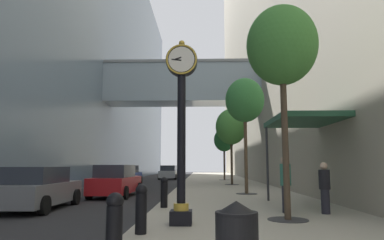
{
  "coord_description": "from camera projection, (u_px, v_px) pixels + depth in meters",
  "views": [
    {
      "loc": [
        1.7,
        -1.67,
        1.62
      ],
      "look_at": [
        1.03,
        22.88,
        4.88
      ],
      "focal_mm": 31.99,
      "sensor_mm": 36.0,
      "label": 1
    }
  ],
  "objects": [
    {
      "name": "street_tree_near",
      "position": [
        282.0,
        47.0,
        9.95
      ],
      "size": [
        2.04,
        2.04,
        6.12
      ],
      "color": "#333335",
      "rests_on": "sidewalk_right"
    },
    {
      "name": "street_tree_mid_far",
      "position": [
        231.0,
        127.0,
        26.92
      ],
      "size": [
        2.45,
        2.45,
        5.91
      ],
      "color": "#333335",
      "rests_on": "sidewalk_right"
    },
    {
      "name": "bollard_second",
      "position": [
        141.0,
        208.0,
        7.5
      ],
      "size": [
        0.26,
        0.26,
        1.07
      ],
      "color": "black",
      "rests_on": "sidewalk_right"
    },
    {
      "name": "sidewalk_right",
      "position": [
        220.0,
        182.0,
        31.13
      ],
      "size": [
        6.84,
        80.0,
        0.14
      ],
      "primitive_type": "cube",
      "color": "#ADA593",
      "rests_on": "ground"
    },
    {
      "name": "pedestrian_by_clock",
      "position": [
        325.0,
        187.0,
        10.59
      ],
      "size": [
        0.46,
        0.46,
        1.57
      ],
      "color": "#23232D",
      "rests_on": "sidewalk_right"
    },
    {
      "name": "street_tree_mid_near",
      "position": [
        245.0,
        101.0,
        18.47
      ],
      "size": [
        2.09,
        2.09,
        6.18
      ],
      "color": "#333335",
      "rests_on": "sidewalk_right"
    },
    {
      "name": "street_clock",
      "position": [
        181.0,
        120.0,
        8.93
      ],
      "size": [
        0.84,
        0.55,
        4.83
      ],
      "color": "black",
      "rests_on": "sidewalk_right"
    },
    {
      "name": "bollard_fourth",
      "position": [
        164.0,
        191.0,
        12.12
      ],
      "size": [
        0.26,
        0.26,
        1.07
      ],
      "color": "black",
      "rests_on": "sidewalk_right"
    },
    {
      "name": "car_grey_mid",
      "position": [
        37.0,
        188.0,
        12.69
      ],
      "size": [
        2.16,
        4.48,
        1.56
      ],
      "color": "slate",
      "rests_on": "ground"
    },
    {
      "name": "bollard_nearest",
      "position": [
        114.0,
        226.0,
        5.19
      ],
      "size": [
        0.26,
        0.26,
        1.07
      ],
      "color": "black",
      "rests_on": "sidewalk_right"
    },
    {
      "name": "building_block_left",
      "position": [
        69.0,
        34.0,
        33.39
      ],
      "size": [
        22.93,
        80.0,
        28.71
      ],
      "color": "slate",
      "rests_on": "ground"
    },
    {
      "name": "car_blue_far",
      "position": [
        127.0,
        175.0,
        29.55
      ],
      "size": [
        2.03,
        4.63,
        1.63
      ],
      "color": "navy",
      "rests_on": "ground"
    },
    {
      "name": "car_silver_near",
      "position": [
        169.0,
        172.0,
        40.07
      ],
      "size": [
        2.2,
        4.4,
        1.61
      ],
      "color": "#B7BABF",
      "rests_on": "ground"
    },
    {
      "name": "street_tree_far",
      "position": [
        224.0,
        140.0,
        35.39
      ],
      "size": [
        2.1,
        2.1,
        5.31
      ],
      "color": "#333335",
      "rests_on": "sidewalk_right"
    },
    {
      "name": "storefront_awning",
      "position": [
        302.0,
        122.0,
        13.18
      ],
      "size": [
        2.4,
        3.6,
        3.3
      ],
      "color": "#235138",
      "rests_on": "sidewalk_right"
    },
    {
      "name": "car_red_trailing",
      "position": [
        116.0,
        181.0,
        17.86
      ],
      "size": [
        2.05,
        4.61,
        1.64
      ],
      "color": "#AD191E",
      "rests_on": "ground"
    },
    {
      "name": "ground_plane",
      "position": [
        181.0,
        185.0,
        28.24
      ],
      "size": [
        110.0,
        110.0,
        0.0
      ],
      "primitive_type": "plane",
      "color": "#262628",
      "rests_on": "ground"
    },
    {
      "name": "pedestrian_walking",
      "position": [
        286.0,
        182.0,
        10.84
      ],
      "size": [
        0.39,
        0.39,
        1.78
      ],
      "color": "#23232D",
      "rests_on": "sidewalk_right"
    }
  ]
}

